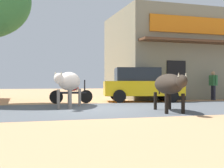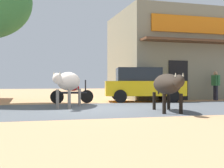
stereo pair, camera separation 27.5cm
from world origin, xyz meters
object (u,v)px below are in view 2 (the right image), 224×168
object	(u,v)px
cow_near_brown	(69,82)
parked_hatchback_car	(142,84)
pedestrian_by_shop	(216,83)
cow_far_dark	(167,84)
parked_motorcycle	(73,93)

from	to	relation	value
cow_near_brown	parked_hatchback_car	bearing A→B (deg)	34.87
cow_near_brown	pedestrian_by_shop	size ratio (longest dim) A/B	1.68
cow_near_brown	pedestrian_by_shop	bearing A→B (deg)	19.04
cow_near_brown	cow_far_dark	size ratio (longest dim) A/B	0.92
pedestrian_by_shop	cow_near_brown	bearing A→B (deg)	-160.96
parked_motorcycle	cow_far_dark	bearing A→B (deg)	-65.39
cow_near_brown	cow_far_dark	world-z (taller)	cow_near_brown
parked_motorcycle	cow_far_dark	distance (m)	5.37
parked_hatchback_car	cow_far_dark	distance (m)	5.41
parked_hatchback_car	parked_motorcycle	size ratio (longest dim) A/B	2.10
parked_motorcycle	pedestrian_by_shop	bearing A→B (deg)	3.32
cow_far_dark	pedestrian_by_shop	distance (m)	7.57
pedestrian_by_shop	parked_hatchback_car	bearing A→B (deg)	-179.40
pedestrian_by_shop	cow_far_dark	bearing A→B (deg)	-135.43
parked_hatchback_car	cow_far_dark	size ratio (longest dim) A/B	1.46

